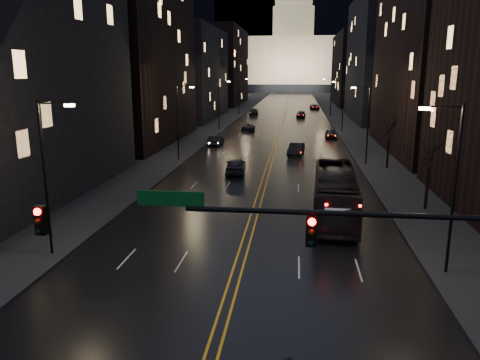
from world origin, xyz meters
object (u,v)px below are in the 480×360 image
(oncoming_car_a, at_px, (235,165))
(receding_car_a, at_px, (296,149))
(oncoming_car_b, at_px, (216,141))
(bus, at_px, (335,194))
(traffic_signal, at_px, (389,249))

(oncoming_car_a, distance_m, receding_car_a, 13.15)
(oncoming_car_b, bearing_deg, bus, 117.24)
(receding_car_a, bearing_deg, bus, -76.05)
(traffic_signal, bearing_deg, bus, 90.05)
(oncoming_car_b, bearing_deg, traffic_signal, 108.72)
(receding_car_a, bearing_deg, oncoming_car_a, -111.14)
(oncoming_car_a, xyz_separation_m, receding_car_a, (6.32, 11.54, -0.06))
(oncoming_car_a, relative_size, receding_car_a, 1.04)
(bus, bearing_deg, traffic_signal, -86.97)
(oncoming_car_a, relative_size, oncoming_car_b, 1.11)
(bus, bearing_deg, oncoming_car_b, 117.04)
(oncoming_car_a, height_order, receding_car_a, oncoming_car_a)
(oncoming_car_b, xyz_separation_m, receding_car_a, (11.53, -6.61, 0.05))
(traffic_signal, xyz_separation_m, oncoming_car_a, (-9.20, 33.68, -4.25))
(bus, xyz_separation_m, receding_car_a, (-2.87, 25.63, -0.95))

